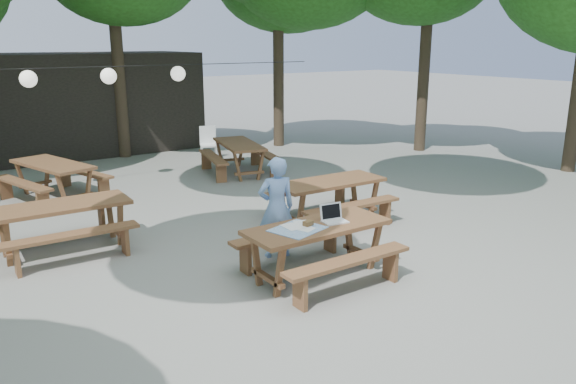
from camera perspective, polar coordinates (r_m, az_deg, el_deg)
The scene contains 12 objects.
ground at distance 8.07m, azimuth -2.09°, elevation -7.79°, with size 80.00×80.00×0.00m, color slate.
pavilion at distance 17.45m, azimuth -19.71°, elevation 8.56°, with size 6.00×3.00×2.80m, color black.
main_picnic_table at distance 7.67m, azimuth 2.98°, elevation -5.91°, with size 2.00×1.58×0.75m.
picnic_table_nw at distance 9.26m, azimuth -21.92°, elevation -3.29°, with size 2.02×1.63×0.75m.
picnic_table_ne at distance 10.03m, azimuth 4.19°, elevation -0.84°, with size 2.02×1.64×0.75m.
picnic_table_far_w at distance 12.38m, azimuth -22.67°, elevation 1.11°, with size 2.05×2.27×0.75m.
picnic_table_far_e at distance 13.70m, azimuth -4.96°, elevation 3.50°, with size 1.98×2.21×0.75m.
woman at distance 8.28m, azimuth -1.19°, elevation -1.57°, with size 0.55×0.36×1.52m, color #7EA5E5.
plastic_chair at distance 15.38m, azimuth -8.05°, elevation 4.20°, with size 0.57×0.57×0.90m.
laptop at distance 7.69m, azimuth 4.60°, elevation -2.54°, with size 0.37×0.31×0.24m.
tabletop_clutter at distance 7.39m, azimuth 1.19°, elevation -3.64°, with size 0.78×0.71×0.08m.
paper_lanterns at distance 12.87m, azimuth -17.71°, elevation 11.17°, with size 9.00×0.34×0.38m.
Camera 1 is at (-3.96, -6.28, 3.15)m, focal length 35.00 mm.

